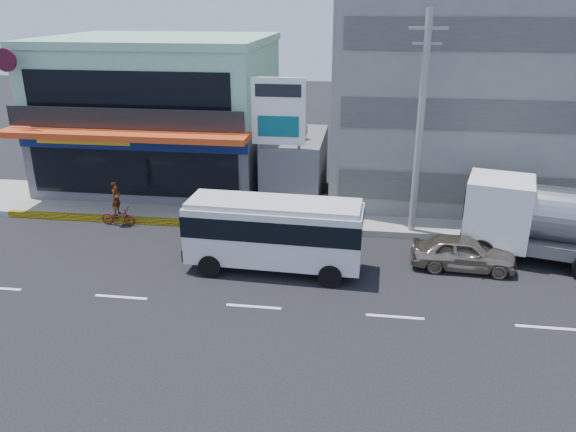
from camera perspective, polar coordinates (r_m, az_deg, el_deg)
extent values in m
plane|color=black|center=(20.40, -3.51, -9.18)|extent=(120.00, 120.00, 0.00)
cube|color=gray|center=(28.62, 10.13, 0.05)|extent=(70.00, 5.00, 0.30)
cube|color=#4B4A4F|center=(34.35, -12.21, 6.69)|extent=(12.00, 10.00, 4.00)
cube|color=#93D1AC|center=(33.62, -12.75, 13.30)|extent=(12.00, 10.00, 4.00)
cube|color=#CC4118|center=(28.64, -16.42, 7.91)|extent=(12.40, 1.80, 0.30)
cube|color=navy|center=(29.43, -15.73, 7.21)|extent=(12.00, 0.12, 0.80)
cube|color=black|center=(29.84, -15.43, 4.43)|extent=(11.00, 0.06, 2.60)
cube|color=gray|center=(33.02, 19.62, 14.25)|extent=(16.00, 12.00, 14.00)
cube|color=#4B4A4F|center=(30.68, 0.80, 4.97)|extent=(3.00, 6.00, 3.50)
cylinder|color=slate|center=(29.25, 0.57, 7.87)|extent=(1.50, 1.50, 0.15)
cylinder|color=gray|center=(27.84, -2.99, 6.46)|extent=(0.16, 0.16, 6.50)
cylinder|color=gray|center=(27.54, 1.12, 6.32)|extent=(0.16, 0.16, 6.50)
cube|color=white|center=(27.22, -0.97, 10.57)|extent=(2.60, 0.18, 3.20)
cylinder|color=#999993|center=(25.31, 13.24, 8.52)|extent=(0.30, 0.30, 10.00)
cube|color=#999993|center=(24.77, 14.09, 18.03)|extent=(1.60, 0.12, 0.12)
cube|color=#999993|center=(24.81, 13.96, 16.65)|extent=(1.20, 0.10, 0.10)
cube|color=silver|center=(22.36, -1.42, -1.74)|extent=(7.05, 2.47, 2.29)
cube|color=black|center=(22.19, -1.43, -0.68)|extent=(7.10, 2.52, 0.85)
cube|color=silver|center=(21.91, -1.44, 1.26)|extent=(6.84, 2.26, 0.20)
cylinder|color=black|center=(22.46, -7.96, -5.07)|extent=(0.91, 0.31, 0.90)
cylinder|color=black|center=(24.34, -6.40, -2.84)|extent=(0.91, 0.31, 0.90)
cylinder|color=black|center=(21.54, 4.29, -6.10)|extent=(0.91, 0.31, 0.90)
cylinder|color=black|center=(23.50, 4.88, -3.69)|extent=(0.91, 0.31, 0.90)
imported|color=gray|center=(23.86, 17.38, -3.57)|extent=(4.22, 1.90, 1.41)
cube|color=white|center=(25.25, 20.55, 0.54)|extent=(3.12, 3.12, 2.79)
cube|color=#595956|center=(25.81, 26.86, -2.71)|extent=(8.89, 4.37, 0.54)
cylinder|color=black|center=(24.63, 19.00, -3.42)|extent=(1.12, 0.57, 1.07)
cylinder|color=black|center=(26.91, 19.38, -1.37)|extent=(1.12, 0.57, 1.07)
imported|color=#520B1A|center=(28.49, -16.86, -0.02)|extent=(1.72, 0.65, 0.89)
imported|color=#66594C|center=(28.18, -17.05, 1.72)|extent=(0.41, 0.61, 1.64)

